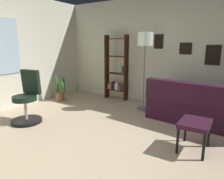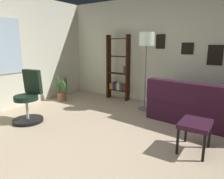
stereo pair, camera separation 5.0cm
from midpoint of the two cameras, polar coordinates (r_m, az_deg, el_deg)
The scene contains 8 objects.
ground_plane at distance 3.09m, azimuth 1.95°, elevation -16.98°, with size 5.08×6.06×0.10m, color #CCB392.
wall_right_with_frames at distance 5.08m, azimuth 17.93°, elevation 9.96°, with size 0.12×6.06×2.58m.
couch at distance 4.31m, azimuth 27.05°, elevation -4.85°, with size 1.70×2.13×0.81m.
footstool at distance 3.10m, azimuth 22.54°, elevation -9.34°, with size 0.49×0.39×0.43m.
office_chair at distance 4.24m, azimuth -21.79°, elevation -3.14°, with size 0.56×0.56×0.99m.
bookshelf at distance 5.47m, azimuth 2.02°, elevation 5.00°, with size 0.18×0.64×1.70m.
floor_lamp at distance 4.57m, azimuth 9.84°, elevation 11.87°, with size 0.33×0.33×1.71m.
potted_plant at distance 5.58m, azimuth -13.42°, elevation -0.21°, with size 0.42×0.33×0.67m.
Camera 2 is at (-2.27, -1.43, 1.48)m, focal length 32.96 mm.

